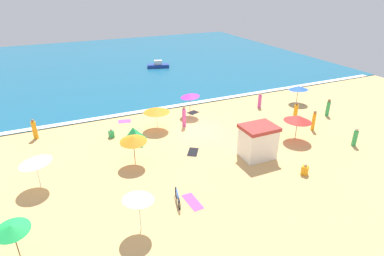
# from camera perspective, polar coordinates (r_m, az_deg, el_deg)

# --- Properties ---
(ground_plane) EXTENTS (60.00, 60.00, 0.00)m
(ground_plane) POSITION_cam_1_polar(r_m,az_deg,el_deg) (27.93, 1.11, -0.54)
(ground_plane) COLOR #E5B26B
(ocean_water) EXTENTS (60.00, 44.00, 0.10)m
(ocean_water) POSITION_cam_1_polar(r_m,az_deg,el_deg) (53.22, -12.25, 11.50)
(ocean_water) COLOR #196084
(ocean_water) RESTS_ON ground_plane
(wave_breaker_foam) EXTENTS (57.00, 0.70, 0.01)m
(wave_breaker_foam) POSITION_cam_1_polar(r_m,az_deg,el_deg) (33.21, -3.58, 3.92)
(wave_breaker_foam) COLOR white
(wave_breaker_foam) RESTS_ON ocean_water
(lifeguard_cabana) EXTENTS (2.53, 2.03, 2.52)m
(lifeguard_cabana) POSITION_cam_1_polar(r_m,az_deg,el_deg) (23.89, 11.72, -2.35)
(lifeguard_cabana) COLOR white
(lifeguard_cabana) RESTS_ON ground_plane
(beach_umbrella_0) EXTENTS (2.13, 2.12, 2.40)m
(beach_umbrella_0) POSITION_cam_1_polar(r_m,az_deg,el_deg) (16.58, -9.61, -12.11)
(beach_umbrella_0) COLOR silver
(beach_umbrella_0) RESTS_ON ground_plane
(beach_umbrella_1) EXTENTS (2.54, 2.52, 2.19)m
(beach_umbrella_1) POSITION_cam_1_polar(r_m,az_deg,el_deg) (27.07, 18.48, 1.65)
(beach_umbrella_1) COLOR #4C3823
(beach_umbrella_1) RESTS_ON ground_plane
(beach_umbrella_2) EXTENTS (2.54, 2.56, 1.97)m
(beach_umbrella_2) POSITION_cam_1_polar(r_m,az_deg,el_deg) (35.64, 18.55, 6.84)
(beach_umbrella_2) COLOR #4C3823
(beach_umbrella_2) RESTS_ON ground_plane
(beach_umbrella_3) EXTENTS (1.62, 1.65, 2.28)m
(beach_umbrella_3) POSITION_cam_1_polar(r_m,az_deg,el_deg) (16.93, -29.65, -15.31)
(beach_umbrella_3) COLOR #4C3823
(beach_umbrella_3) RESTS_ON ground_plane
(beach_umbrella_4) EXTENTS (2.59, 2.57, 2.37)m
(beach_umbrella_4) POSITION_cam_1_polar(r_m,az_deg,el_deg) (21.89, -26.42, -5.14)
(beach_umbrella_4) COLOR silver
(beach_umbrella_4) RESTS_ON ground_plane
(beach_umbrella_5) EXTENTS (2.30, 2.28, 2.35)m
(beach_umbrella_5) POSITION_cam_1_polar(r_m,az_deg,el_deg) (30.44, -0.38, 5.91)
(beach_umbrella_5) COLOR #4C3823
(beach_umbrella_5) RESTS_ON ground_plane
(beach_umbrella_6) EXTENTS (2.39, 2.41, 2.31)m
(beach_umbrella_6) POSITION_cam_1_polar(r_m,az_deg,el_deg) (22.49, -10.51, -1.93)
(beach_umbrella_6) COLOR #4C3823
(beach_umbrella_6) RESTS_ON ground_plane
(beach_umbrella_7) EXTENTS (3.16, 3.16, 1.95)m
(beach_umbrella_7) POSITION_cam_1_polar(r_m,az_deg,el_deg) (27.80, -6.38, 3.18)
(beach_umbrella_7) COLOR silver
(beach_umbrella_7) RESTS_ON ground_plane
(beach_tent) EXTENTS (2.20, 2.29, 1.32)m
(beach_tent) POSITION_cam_1_polar(r_m,az_deg,el_deg) (26.20, -10.46, -1.19)
(beach_tent) COLOR green
(beach_tent) RESTS_ON ground_plane
(parked_bicycle) EXTENTS (0.46, 1.79, 0.76)m
(parked_bicycle) POSITION_cam_1_polar(r_m,az_deg,el_deg) (19.25, -2.59, -12.38)
(parked_bicycle) COLOR black
(parked_bicycle) RESTS_ON ground_plane
(beachgoer_0) EXTENTS (0.37, 0.37, 1.75)m
(beachgoer_0) POSITION_cam_1_polar(r_m,az_deg,el_deg) (29.34, -26.40, -0.26)
(beachgoer_0) COLOR orange
(beachgoer_0) RESTS_ON ground_plane
(beachgoer_1) EXTENTS (0.50, 0.50, 1.60)m
(beachgoer_1) POSITION_cam_1_polar(r_m,az_deg,el_deg) (31.74, 18.10, 2.87)
(beachgoer_1) COLOR orange
(beachgoer_1) RESTS_ON ground_plane
(beachgoer_2) EXTENTS (0.39, 0.39, 1.54)m
(beachgoer_2) POSITION_cam_1_polar(r_m,az_deg,el_deg) (28.34, 27.21, -1.51)
(beachgoer_2) COLOR green
(beachgoer_2) RESTS_ON ground_plane
(beachgoer_3) EXTENTS (0.55, 0.55, 0.83)m
(beachgoer_3) POSITION_cam_1_polar(r_m,az_deg,el_deg) (23.07, 19.58, -7.11)
(beachgoer_3) COLOR orange
(beachgoer_3) RESTS_ON ground_plane
(beachgoer_4) EXTENTS (0.46, 0.46, 0.78)m
(beachgoer_4) POSITION_cam_1_polar(r_m,az_deg,el_deg) (27.55, -14.27, -1.00)
(beachgoer_4) COLOR green
(beachgoer_4) RESTS_ON ground_plane
(beachgoer_5) EXTENTS (0.50, 0.50, 1.71)m
(beachgoer_5) POSITION_cam_1_polar(r_m,az_deg,el_deg) (33.47, 23.20, 3.33)
(beachgoer_5) COLOR green
(beachgoer_5) RESTS_ON ground_plane
(beachgoer_6) EXTENTS (0.41, 0.41, 1.81)m
(beachgoer_6) POSITION_cam_1_polar(r_m,az_deg,el_deg) (29.76, 20.99, 1.27)
(beachgoer_6) COLOR orange
(beachgoer_6) RESTS_ON ground_plane
(beachgoer_7) EXTENTS (0.46, 0.46, 1.62)m
(beachgoer_7) POSITION_cam_1_polar(r_m,az_deg,el_deg) (33.58, 12.05, 4.85)
(beachgoer_7) COLOR #D84CA5
(beachgoer_7) RESTS_ON ground_plane
(beachgoer_8) EXTENTS (0.37, 0.37, 1.93)m
(beachgoer_8) POSITION_cam_1_polar(r_m,az_deg,el_deg) (28.42, -1.43, 1.96)
(beachgoer_8) COLOR #D84CA5
(beachgoer_8) RESTS_ON ground_plane
(beach_towel_0) EXTENTS (1.31, 1.06, 0.01)m
(beach_towel_0) POSITION_cam_1_polar(r_m,az_deg,el_deg) (30.49, -12.01, 1.19)
(beach_towel_0) COLOR #D84CA5
(beach_towel_0) RESTS_ON ground_plane
(beach_towel_1) EXTENTS (0.77, 1.75, 0.01)m
(beach_towel_1) POSITION_cam_1_polar(r_m,az_deg,el_deg) (19.55, 0.12, -13.08)
(beach_towel_1) COLOR #D84CA5
(beach_towel_1) RESTS_ON ground_plane
(beach_towel_2) EXTENTS (1.26, 1.13, 0.01)m
(beach_towel_2) POSITION_cam_1_polar(r_m,az_deg,el_deg) (31.82, 0.20, 2.80)
(beach_towel_2) COLOR black
(beach_towel_2) RESTS_ON ground_plane
(beach_towel_3) EXTENTS (1.38, 1.57, 0.01)m
(beach_towel_3) POSITION_cam_1_polar(r_m,az_deg,el_deg) (24.59, 0.17, -4.32)
(beach_towel_3) COLOR black
(beach_towel_3) RESTS_ON ground_plane
(beach_towel_4) EXTENTS (1.26, 0.91, 0.01)m
(beach_towel_4) POSITION_cam_1_polar(r_m,az_deg,el_deg) (26.42, 9.82, -2.50)
(beach_towel_4) COLOR red
(beach_towel_4) RESTS_ON ground_plane
(small_boat_0) EXTENTS (3.42, 2.09, 1.07)m
(small_boat_0) POSITION_cam_1_polar(r_m,az_deg,el_deg) (48.67, -6.09, 11.15)
(small_boat_0) COLOR navy
(small_boat_0) RESTS_ON ocean_water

